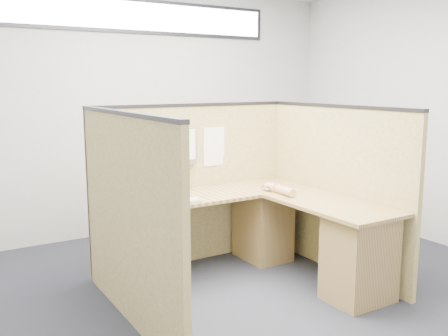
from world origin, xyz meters
TOP-DOWN VIEW (x-y plane):
  - floor at (0.00, 0.00)m, footprint 5.00×5.00m
  - wall_back at (0.00, 2.25)m, footprint 5.00×0.00m
  - clerestory_window at (0.00, 2.23)m, footprint 3.30×0.04m
  - cubicle_partitions at (0.00, 0.43)m, footprint 2.06×1.83m
  - l_desk at (0.18, 0.29)m, footprint 1.95×1.75m
  - laptop at (-0.72, 0.78)m, footprint 0.33×0.34m
  - keyboard at (-0.43, 0.48)m, footprint 0.42×0.19m
  - mouse at (0.52, 0.48)m, footprint 0.13×0.10m
  - hand_forearm at (0.53, 0.33)m, footprint 0.11×0.40m
  - blue_poster at (-0.88, 0.97)m, footprint 0.17×0.03m
  - american_flag at (-0.59, 0.96)m, footprint 0.21×0.01m
  - file_holder at (-0.13, 0.94)m, footprint 0.26×0.05m
  - paper_left at (0.22, 0.97)m, footprint 0.23×0.01m
  - paper_right at (0.21, 0.97)m, footprint 0.22×0.01m

SIDE VIEW (x-z plane):
  - floor at x=0.00m, z-range 0.00..0.00m
  - l_desk at x=0.18m, z-range 0.03..0.76m
  - keyboard at x=-0.43m, z-range 0.73..0.76m
  - mouse at x=0.52m, z-range 0.73..0.78m
  - cubicle_partitions at x=0.00m, z-range 0.00..1.53m
  - hand_forearm at x=0.53m, z-range 0.73..0.81m
  - laptop at x=-0.72m, z-range 0.68..0.89m
  - paper_right at x=0.21m, z-range 0.92..1.21m
  - file_holder at x=-0.13m, z-range 0.97..1.30m
  - paper_left at x=0.22m, z-range 1.01..1.30m
  - blue_poster at x=-0.88m, z-range 1.15..1.39m
  - american_flag at x=-0.59m, z-range 1.11..1.47m
  - wall_back at x=0.00m, z-range -1.10..3.90m
  - clerestory_window at x=0.00m, z-range 2.26..2.64m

